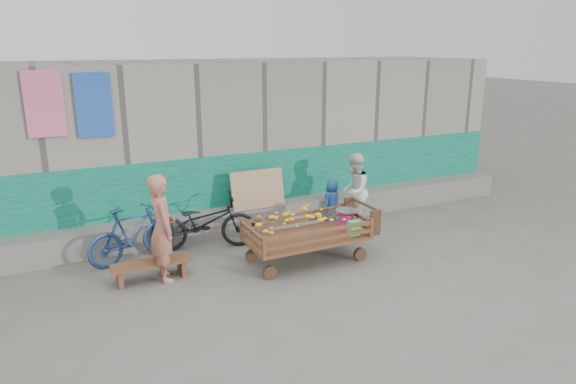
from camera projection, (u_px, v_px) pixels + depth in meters
name	position (u px, v px, depth m)	size (l,w,h in m)	color
ground	(299.00, 282.00, 7.42)	(80.00, 80.00, 0.00)	#5D5C55
building_wall	(209.00, 138.00, 10.51)	(12.00, 3.50, 3.00)	gray
banana_cart	(305.00, 226.00, 7.97)	(2.06, 0.94, 0.88)	brown
bench	(151.00, 267.00, 7.45)	(1.12, 0.34, 0.28)	brown
vendor_man	(162.00, 228.00, 7.32)	(0.58, 0.38, 1.58)	#B76C58
woman	(354.00, 191.00, 9.47)	(0.69, 0.54, 1.41)	silver
child	(332.00, 201.00, 9.81)	(0.42, 0.27, 0.86)	#2759AE
bicycle_dark	(204.00, 222.00, 8.54)	(0.61, 1.75, 0.92)	black
bicycle_blue	(132.00, 234.00, 8.06)	(0.42, 1.49, 0.89)	navy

